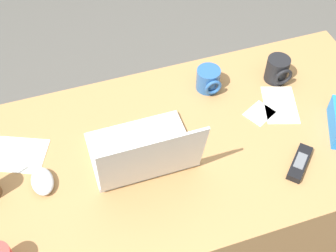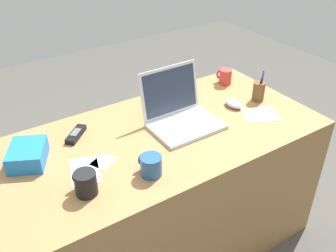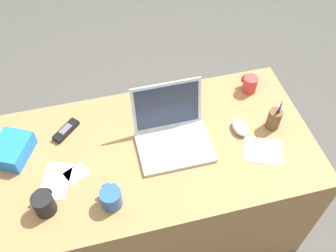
# 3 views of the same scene
# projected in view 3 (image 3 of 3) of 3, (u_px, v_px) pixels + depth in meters

# --- Properties ---
(ground_plane) EXTENTS (6.00, 6.00, 0.00)m
(ground_plane) POSITION_uv_depth(u_px,v_px,m) (151.00, 221.00, 2.26)
(ground_plane) COLOR #4C4944
(desk) EXTENTS (1.55, 0.75, 0.74)m
(desk) POSITION_uv_depth(u_px,v_px,m) (148.00, 191.00, 1.98)
(desk) COLOR #9E7042
(desk) RESTS_ON ground
(laptop) EXTENTS (0.33, 0.29, 0.25)m
(laptop) POSITION_uv_depth(u_px,v_px,m) (172.00, 133.00, 1.69)
(laptop) COLOR silver
(laptop) RESTS_ON desk
(computer_mouse) EXTENTS (0.07, 0.11, 0.04)m
(computer_mouse) POSITION_uv_depth(u_px,v_px,m) (240.00, 127.00, 1.75)
(computer_mouse) COLOR silver
(computer_mouse) RESTS_ON desk
(coffee_mug_white) EXTENTS (0.08, 0.10, 0.10)m
(coffee_mug_white) POSITION_uv_depth(u_px,v_px,m) (44.00, 203.00, 1.47)
(coffee_mug_white) COLOR black
(coffee_mug_white) RESTS_ON desk
(coffee_mug_tall) EXTENTS (0.09, 0.10, 0.09)m
(coffee_mug_tall) POSITION_uv_depth(u_px,v_px,m) (111.00, 198.00, 1.49)
(coffee_mug_tall) COLOR #26518C
(coffee_mug_tall) RESTS_ON desk
(coffee_mug_spare) EXTENTS (0.07, 0.08, 0.09)m
(coffee_mug_spare) POSITION_uv_depth(u_px,v_px,m) (250.00, 84.00, 1.90)
(coffee_mug_spare) COLOR #C63833
(coffee_mug_spare) RESTS_ON desk
(cordless_phone) EXTENTS (0.13, 0.13, 0.03)m
(cordless_phone) POSITION_uv_depth(u_px,v_px,m) (66.00, 130.00, 1.75)
(cordless_phone) COLOR black
(cordless_phone) RESTS_ON desk
(pen_holder) EXTENTS (0.06, 0.06, 0.18)m
(pen_holder) POSITION_uv_depth(u_px,v_px,m) (274.00, 119.00, 1.74)
(pen_holder) COLOR brown
(pen_holder) RESTS_ON desk
(snack_bag) EXTENTS (0.21, 0.22, 0.08)m
(snack_bag) POSITION_uv_depth(u_px,v_px,m) (12.00, 150.00, 1.65)
(snack_bag) COLOR blue
(snack_bag) RESTS_ON desk
(paper_note_near_laptop) EXTENTS (0.12, 0.11, 0.00)m
(paper_note_near_laptop) POSITION_uv_depth(u_px,v_px,m) (77.00, 173.00, 1.61)
(paper_note_near_laptop) COLOR white
(paper_note_near_laptop) RESTS_ON desk
(paper_note_left) EXTENTS (0.21, 0.20, 0.00)m
(paper_note_left) POSITION_uv_depth(u_px,v_px,m) (263.00, 150.00, 1.69)
(paper_note_left) COLOR white
(paper_note_left) RESTS_ON desk
(paper_note_right) EXTENTS (0.16, 0.20, 0.00)m
(paper_note_right) POSITION_uv_depth(u_px,v_px,m) (56.00, 181.00, 1.59)
(paper_note_right) COLOR white
(paper_note_right) RESTS_ON desk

